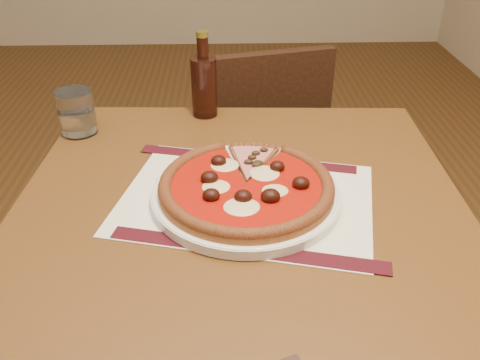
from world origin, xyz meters
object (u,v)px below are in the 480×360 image
at_px(chair_far, 256,149).
at_px(plate, 246,194).
at_px(water_glass, 76,112).
at_px(table, 240,244).
at_px(pizza, 246,185).
at_px(bottle, 204,84).

height_order(chair_far, plate, chair_far).
xyz_separation_m(chair_far, water_glass, (-0.42, -0.42, 0.33)).
distance_m(table, pizza, 0.13).
bearing_deg(plate, chair_far, 84.86).
bearing_deg(water_glass, chair_far, 44.85).
bearing_deg(chair_far, water_glass, 30.36).
relative_size(table, bottle, 4.18).
bearing_deg(pizza, plate, 81.65).
distance_m(chair_far, plate, 0.76).
relative_size(plate, water_glass, 3.47).
xyz_separation_m(plate, water_glass, (-0.36, 0.28, 0.04)).
bearing_deg(pizza, chair_far, 84.86).
height_order(table, water_glass, water_glass).
height_order(table, bottle, bottle).
bearing_deg(plate, table, -166.42).
height_order(chair_far, bottle, bottle).
relative_size(pizza, bottle, 1.56).
bearing_deg(plate, bottle, 102.96).
height_order(pizza, water_glass, water_glass).
bearing_deg(water_glass, table, -38.54).
height_order(pizza, bottle, bottle).
distance_m(plate, pizza, 0.02).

